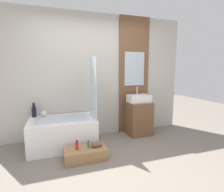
# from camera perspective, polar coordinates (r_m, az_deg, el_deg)

# --- Properties ---
(ground_plane) EXTENTS (12.00, 12.00, 0.00)m
(ground_plane) POSITION_cam_1_polar(r_m,az_deg,el_deg) (2.69, 2.19, -23.59)
(ground_plane) COLOR slate
(wall_tiled_back) EXTENTS (4.20, 0.06, 2.60)m
(wall_tiled_back) POSITION_cam_1_polar(r_m,az_deg,el_deg) (3.80, -6.28, 6.50)
(wall_tiled_back) COLOR #B7B2A8
(wall_tiled_back) RESTS_ON ground_plane
(wall_wood_accent) EXTENTS (0.72, 0.04, 2.60)m
(wall_wood_accent) POSITION_cam_1_polar(r_m,az_deg,el_deg) (4.06, 7.18, 6.77)
(wall_wood_accent) COLOR brown
(wall_wood_accent) RESTS_ON ground_plane
(bathtub) EXTENTS (1.19, 0.79, 0.54)m
(bathtub) POSITION_cam_1_polar(r_m,az_deg,el_deg) (3.47, -15.75, -11.37)
(bathtub) COLOR white
(bathtub) RESTS_ON ground_plane
(glass_shower_screen) EXTENTS (0.01, 0.53, 1.13)m
(glass_shower_screen) POSITION_cam_1_polar(r_m,az_deg,el_deg) (3.25, -6.25, 2.66)
(glass_shower_screen) COLOR silver
(glass_shower_screen) RESTS_ON bathtub
(wooden_step_bench) EXTENTS (0.67, 0.35, 0.18)m
(wooden_step_bench) POSITION_cam_1_polar(r_m,az_deg,el_deg) (2.99, -8.62, -18.15)
(wooden_step_bench) COLOR #997047
(wooden_step_bench) RESTS_ON ground_plane
(vanity_cabinet) EXTENTS (0.50, 0.48, 0.73)m
(vanity_cabinet) POSITION_cam_1_polar(r_m,az_deg,el_deg) (3.98, 8.58, -7.13)
(vanity_cabinet) COLOR brown
(vanity_cabinet) RESTS_ON ground_plane
(sink) EXTENTS (0.47, 0.31, 0.33)m
(sink) POSITION_cam_1_polar(r_m,az_deg,el_deg) (3.88, 8.72, -0.77)
(sink) COLOR white
(sink) RESTS_ON vanity_cabinet
(vase_tall_dark) EXTENTS (0.08, 0.08, 0.27)m
(vase_tall_dark) POSITION_cam_1_polar(r_m,az_deg,el_deg) (3.67, -24.12, -4.57)
(vase_tall_dark) COLOR black
(vase_tall_dark) RESTS_ON bathtub
(vase_round_light) EXTENTS (0.11, 0.11, 0.11)m
(vase_round_light) POSITION_cam_1_polar(r_m,az_deg,el_deg) (3.65, -21.40, -5.34)
(vase_round_light) COLOR silver
(vase_round_light) RESTS_ON bathtub
(bottle_soap_primary) EXTENTS (0.05, 0.05, 0.16)m
(bottle_soap_primary) POSITION_cam_1_polar(r_m,az_deg,el_deg) (2.91, -11.38, -15.53)
(bottle_soap_primary) COLOR red
(bottle_soap_primary) RESTS_ON wooden_step_bench
(bottle_soap_secondary) EXTENTS (0.04, 0.04, 0.12)m
(bottle_soap_secondary) POSITION_cam_1_polar(r_m,az_deg,el_deg) (2.94, -7.69, -15.47)
(bottle_soap_secondary) COLOR #38704C
(bottle_soap_secondary) RESTS_ON wooden_step_bench
(towel_roll) EXTENTS (0.16, 0.09, 0.09)m
(towel_roll) POSITION_cam_1_polar(r_m,az_deg,el_deg) (2.97, -5.06, -15.40)
(towel_roll) COLOR brown
(towel_roll) RESTS_ON wooden_step_bench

